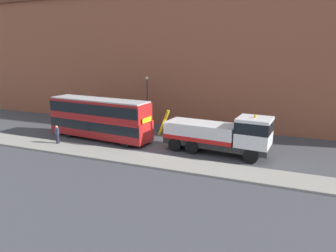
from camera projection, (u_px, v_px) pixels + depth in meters
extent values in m
plane|color=#424247|center=(159.00, 145.00, 27.89)|extent=(120.00, 120.00, 0.00)
cube|color=gray|center=(139.00, 159.00, 24.08)|extent=(60.00, 2.80, 0.15)
cube|color=#935138|center=(188.00, 57.00, 33.54)|extent=(60.00, 1.20, 16.00)
cube|color=#2D2D2D|center=(215.00, 143.00, 25.51)|extent=(9.18, 3.13, 0.55)
cube|color=white|center=(254.00, 132.00, 23.73)|extent=(2.86, 2.86, 2.30)
cube|color=black|center=(254.00, 126.00, 23.62)|extent=(2.88, 2.88, 0.90)
cube|color=silver|center=(201.00, 131.00, 25.87)|extent=(6.34, 3.22, 1.40)
cube|color=red|center=(201.00, 136.00, 25.99)|extent=(6.34, 3.27, 0.36)
cylinder|color=#B79914|center=(164.00, 123.00, 27.47)|extent=(1.26, 0.41, 2.52)
sphere|color=orange|center=(255.00, 116.00, 23.43)|extent=(0.24, 0.24, 0.24)
cylinder|color=black|center=(257.00, 148.00, 25.05)|extent=(1.19, 0.46, 1.16)
cylinder|color=black|center=(251.00, 156.00, 23.14)|extent=(1.19, 0.46, 1.16)
cylinder|color=black|center=(201.00, 141.00, 27.30)|extent=(1.19, 0.46, 1.16)
cylinder|color=black|center=(192.00, 147.00, 25.39)|extent=(1.19, 0.46, 1.16)
cylinder|color=black|center=(185.00, 138.00, 28.02)|extent=(1.19, 0.46, 1.16)
cylinder|color=black|center=(175.00, 145.00, 26.11)|extent=(1.19, 0.46, 1.16)
cube|color=#AD1E1E|center=(100.00, 126.00, 29.61)|extent=(11.20, 3.63, 1.90)
cube|color=#AD1E1E|center=(99.00, 109.00, 29.18)|extent=(10.97, 3.50, 1.70)
cube|color=black|center=(100.00, 124.00, 29.55)|extent=(11.10, 3.66, 0.90)
cube|color=black|center=(99.00, 108.00, 29.16)|extent=(10.88, 3.64, 1.00)
cube|color=#B2B2B2|center=(98.00, 100.00, 28.97)|extent=(10.74, 3.38, 0.12)
cube|color=yellow|center=(147.00, 120.00, 26.82)|extent=(0.22, 1.50, 0.44)
cylinder|color=black|center=(139.00, 136.00, 28.96)|extent=(1.07, 0.41, 1.04)
cylinder|color=black|center=(126.00, 142.00, 27.11)|extent=(1.07, 0.41, 1.04)
cylinder|color=black|center=(83.00, 128.00, 32.21)|extent=(1.07, 0.41, 1.04)
cylinder|color=black|center=(68.00, 132.00, 30.35)|extent=(1.07, 0.41, 1.04)
cylinder|color=#232333|center=(58.00, 139.00, 27.85)|extent=(0.38, 0.38, 0.85)
cube|color=#2D3347|center=(57.00, 131.00, 27.68)|extent=(0.38, 0.46, 0.62)
sphere|color=tan|center=(57.00, 127.00, 27.57)|extent=(0.24, 0.24, 0.24)
cylinder|color=#38383D|center=(147.00, 103.00, 34.30)|extent=(0.16, 0.16, 5.50)
sphere|color=#EAE5C6|center=(147.00, 78.00, 33.61)|extent=(0.36, 0.36, 0.36)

